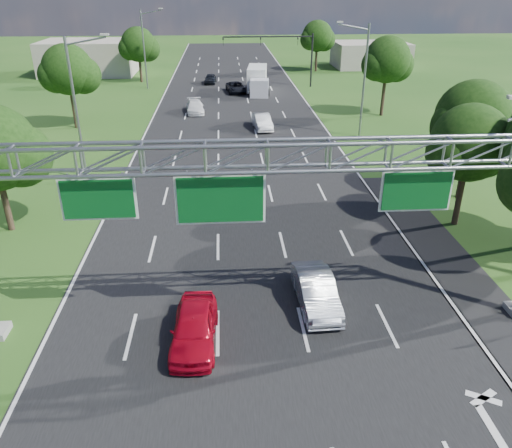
{
  "coord_description": "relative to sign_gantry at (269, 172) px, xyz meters",
  "views": [
    {
      "loc": [
        -1.32,
        -5.32,
        13.22
      ],
      "look_at": [
        0.03,
        14.82,
        3.38
      ],
      "focal_mm": 35.0,
      "sensor_mm": 36.0,
      "label": 1
    }
  ],
  "objects": [
    {
      "name": "ground",
      "position": [
        -0.33,
        18.0,
        -6.89
      ],
      "size": [
        220.0,
        220.0,
        0.0
      ],
      "primitive_type": "plane",
      "color": "#214A16",
      "rests_on": "ground"
    },
    {
      "name": "road",
      "position": [
        -0.33,
        18.0,
        -6.89
      ],
      "size": [
        18.0,
        180.0,
        0.02
      ],
      "primitive_type": "cube",
      "color": "black",
      "rests_on": "ground"
    },
    {
      "name": "road_flare",
      "position": [
        9.87,
        2.0,
        -6.89
      ],
      "size": [
        3.0,
        30.0,
        0.02
      ],
      "primitive_type": "cube",
      "color": "black",
      "rests_on": "ground"
    },
    {
      "name": "sign_gantry",
      "position": [
        0.0,
        0.0,
        0.0
      ],
      "size": [
        23.5,
        1.0,
        9.56
      ],
      "color": "gray",
      "rests_on": "ground"
    },
    {
      "name": "traffic_signal",
      "position": [
        7.15,
        53.0,
        -1.72
      ],
      "size": [
        12.21,
        0.24,
        7.0
      ],
      "color": "black",
      "rests_on": "ground"
    },
    {
      "name": "streetlight_l_near",
      "position": [
        -11.63,
        18.0,
        -1.31
      ],
      "size": [
        2.97,
        0.22,
        10.16
      ],
      "color": "gray",
      "rests_on": "ground"
    },
    {
      "name": "streetlight_l_far",
      "position": [
        -11.63,
        53.0,
        -1.31
      ],
      "size": [
        2.97,
        0.22,
        10.16
      ],
      "color": "gray",
      "rests_on": "ground"
    },
    {
      "name": "streetlight_r_mid",
      "position": [
        10.97,
        28.0,
        -1.31
      ],
      "size": [
        2.97,
        0.22,
        10.16
      ],
      "color": "gray",
      "rests_on": "ground"
    },
    {
      "name": "tree_verge_lb",
      "position": [
        -16.25,
        33.04,
        -1.48
      ],
      "size": [
        5.76,
        4.8,
        8.06
      ],
      "color": "#2D2116",
      "rests_on": "ground"
    },
    {
      "name": "tree_verge_lc",
      "position": [
        -13.25,
        58.04,
        -1.92
      ],
      "size": [
        5.76,
        4.8,
        7.62
      ],
      "color": "#2D2116",
      "rests_on": "ground"
    },
    {
      "name": "tree_verge_rd",
      "position": [
        15.75,
        36.04,
        -1.26
      ],
      "size": [
        5.76,
        4.8,
        8.28
      ],
      "color": "#2D2116",
      "rests_on": "ground"
    },
    {
      "name": "tree_verge_re",
      "position": [
        13.75,
        66.04,
        -1.7
      ],
      "size": [
        5.76,
        4.8,
        7.84
      ],
      "color": "#2D2116",
      "rests_on": "ground"
    },
    {
      "name": "building_left",
      "position": [
        -22.33,
        66.0,
        -4.39
      ],
      "size": [
        14.0,
        10.0,
        5.0
      ],
      "primitive_type": "cube",
      "color": "#A79A8C",
      "rests_on": "ground"
    },
    {
      "name": "building_right",
      "position": [
        23.67,
        70.0,
        -4.89
      ],
      "size": [
        12.0,
        9.0,
        4.0
      ],
      "primitive_type": "cube",
      "color": "#A79A8C",
      "rests_on": "ground"
    },
    {
      "name": "red_coupe",
      "position": [
        -3.04,
        -1.07,
        -6.14
      ],
      "size": [
        1.97,
        4.48,
        1.5
      ],
      "primitive_type": "imported",
      "rotation": [
        0.0,
        0.0,
        -0.05
      ],
      "color": "#B3081C",
      "rests_on": "ground"
    },
    {
      "name": "silver_sedan",
      "position": [
        2.28,
        1.22,
        -6.16
      ],
      "size": [
        1.75,
        4.52,
        1.47
      ],
      "primitive_type": "imported",
      "rotation": [
        0.0,
        0.0,
        0.04
      ],
      "color": "#AEB2BA",
      "rests_on": "ground"
    },
    {
      "name": "car_queue_a",
      "position": [
        -4.72,
        38.6,
        -6.23
      ],
      "size": [
        2.28,
        4.71,
        1.32
      ],
      "primitive_type": "imported",
      "rotation": [
        0.0,
        0.0,
        0.1
      ],
      "color": "white",
      "rests_on": "ground"
    },
    {
      "name": "car_queue_b",
      "position": [
        0.17,
        49.48,
        -6.22
      ],
      "size": [
        2.8,
        5.04,
        1.33
      ],
      "primitive_type": "imported",
      "rotation": [
        0.0,
        0.0,
        0.13
      ],
      "color": "black",
      "rests_on": "ground"
    },
    {
      "name": "car_queue_c",
      "position": [
        -3.29,
        56.33,
        -6.24
      ],
      "size": [
        1.84,
        3.95,
        1.31
      ],
      "primitive_type": "imported",
      "rotation": [
        0.0,
        0.0,
        -0.08
      ],
      "color": "black",
      "rests_on": "ground"
    },
    {
      "name": "car_queue_d",
      "position": [
        2.22,
        31.32,
        -6.17
      ],
      "size": [
        1.93,
        4.49,
        1.44
      ],
      "primitive_type": "imported",
      "rotation": [
        0.0,
        0.0,
        0.09
      ],
      "color": "white",
      "rests_on": "ground"
    },
    {
      "name": "box_truck",
      "position": [
        3.04,
        49.87,
        -5.39
      ],
      "size": [
        3.03,
        8.46,
        3.12
      ],
      "rotation": [
        0.0,
        0.0,
        -0.11
      ],
      "color": "silver",
      "rests_on": "ground"
    }
  ]
}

